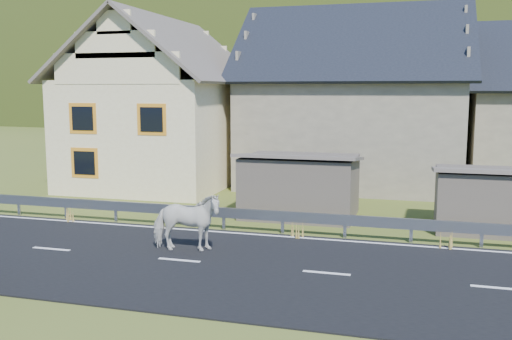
% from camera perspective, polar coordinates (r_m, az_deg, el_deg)
% --- Properties ---
extents(ground, '(160.00, 160.00, 0.00)m').
position_cam_1_polar(ground, '(14.67, 7.06, -10.34)').
color(ground, '#3E5119').
rests_on(ground, ground).
extents(road, '(60.00, 7.00, 0.04)m').
position_cam_1_polar(road, '(14.66, 7.07, -10.27)').
color(road, black).
rests_on(road, ground).
extents(lane_markings, '(60.00, 6.60, 0.01)m').
position_cam_1_polar(lane_markings, '(14.65, 7.07, -10.17)').
color(lane_markings, silver).
rests_on(lane_markings, road).
extents(guardrail, '(28.10, 0.09, 0.75)m').
position_cam_1_polar(guardrail, '(18.03, 8.90, -5.03)').
color(guardrail, '#93969B').
rests_on(guardrail, ground).
extents(shed_left, '(4.30, 3.30, 2.40)m').
position_cam_1_polar(shed_left, '(20.97, 4.44, -1.62)').
color(shed_left, '#6A5D50').
rests_on(shed_left, ground).
extents(shed_right, '(3.80, 2.90, 2.20)m').
position_cam_1_polar(shed_right, '(20.24, 22.50, -2.85)').
color(shed_right, '#6A5D50').
rests_on(shed_right, ground).
extents(house_cream, '(7.80, 9.80, 8.30)m').
position_cam_1_polar(house_cream, '(28.45, -9.35, 7.43)').
color(house_cream, '#FAEBB8').
rests_on(house_cream, ground).
extents(house_stone_a, '(10.80, 9.80, 8.90)m').
position_cam_1_polar(house_stone_a, '(28.93, 9.85, 7.98)').
color(house_stone_a, gray).
rests_on(house_stone_a, ground).
extents(mountain, '(440.00, 280.00, 260.00)m').
position_cam_1_polar(mountain, '(195.35, 16.55, 0.48)').
color(mountain, '#23320E').
rests_on(mountain, ground).
extents(conifer_patch, '(76.00, 50.00, 28.00)m').
position_cam_1_polar(conifer_patch, '(136.29, -9.04, 8.54)').
color(conifer_patch, black).
rests_on(conifer_patch, ground).
extents(horse, '(1.27, 2.15, 1.70)m').
position_cam_1_polar(horse, '(16.35, -6.99, -5.17)').
color(horse, silver).
rests_on(horse, road).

